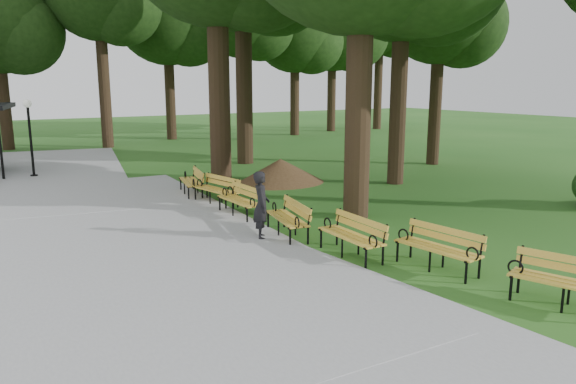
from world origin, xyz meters
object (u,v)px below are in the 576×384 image
bench_6 (191,182)px  bench_4 (240,201)px  bench_1 (437,249)px  dirt_mound (280,171)px  person (261,205)px  lamp_post (29,121)px  bench_5 (216,190)px  bench_2 (351,236)px  bench_0 (567,283)px  bench_3 (287,219)px  lawn_tree_5 (441,6)px

bench_6 → bench_4: bearing=13.0°
bench_6 → bench_1: bearing=20.5°
dirt_mound → bench_6: dirt_mound is taller
person → dirt_mound: bearing=-9.7°
bench_4 → bench_1: bearing=11.2°
dirt_mound → bench_4: 5.30m
lamp_post → dirt_mound: (7.79, -6.08, -1.75)m
lamp_post → bench_5: 9.40m
person → bench_1: bearing=-128.3°
lamp_post → bench_2: 15.26m
dirt_mound → bench_0: size_ratio=1.50×
bench_1 → bench_5: same height
bench_0 → bench_4: same height
bench_2 → lamp_post: bearing=-160.9°
dirt_mound → bench_2: 8.90m
dirt_mound → bench_3: bearing=-119.0°
dirt_mound → bench_1: dirt_mound is taller
bench_1 → bench_4: same height
lamp_post → bench_4: lamp_post is taller
person → lawn_tree_5: (12.50, 6.63, 6.12)m
bench_6 → lawn_tree_5: bearing=105.5°
bench_1 → lawn_tree_5: lawn_tree_5 is taller
bench_0 → bench_2: bearing=178.8°
person → bench_3: size_ratio=0.87×
bench_0 → bench_1: same height
person → lamp_post: lamp_post is taller
dirt_mound → bench_1: 10.15m
bench_2 → bench_1: bearing=32.0°
lamp_post → bench_1: (5.63, -16.00, -1.76)m
bench_6 → bench_2: bearing=15.6°
person → bench_5: bearing=15.9°
bench_4 → bench_5: (0.05, 1.78, 0.00)m
bench_2 → bench_6: same height
person → dirt_mound: 7.43m
lamp_post → bench_1: 17.06m
bench_4 → bench_6: same height
lamp_post → bench_1: lamp_post is taller
lamp_post → bench_6: lamp_post is taller
bench_6 → lawn_tree_5: 13.74m
bench_1 → lamp_post: bearing=-168.4°
bench_3 → bench_4: 2.41m
bench_2 → bench_3: size_ratio=1.00×
person → bench_2: size_ratio=0.87×
lamp_post → bench_4: 10.96m
bench_2 → bench_3: bearing=-168.4°
bench_0 → bench_3: 6.35m
person → bench_0: 6.68m
bench_6 → lawn_tree_5: size_ratio=0.20×
bench_4 → person: bearing=-15.3°
bench_3 → bench_0: bearing=27.0°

